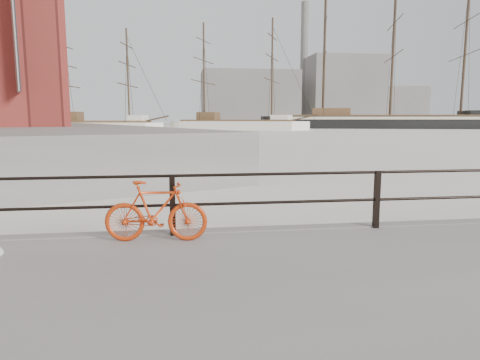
{
  "coord_description": "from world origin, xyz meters",
  "views": [
    {
      "loc": [
        -3.34,
        -7.04,
        2.25
      ],
      "look_at": [
        -2.17,
        1.5,
        1.0
      ],
      "focal_mm": 32.0,
      "sensor_mm": 36.0,
      "label": 1
    }
  ],
  "objects_px": {
    "schooner_left": "(100,132)",
    "bicycle": "(156,211)",
    "barque_black": "(389,128)",
    "schooner_mid": "(237,130)"
  },
  "relations": [
    {
      "from": "barque_black",
      "to": "schooner_left",
      "type": "bearing_deg",
      "value": -148.47
    },
    {
      "from": "bicycle",
      "to": "schooner_left",
      "type": "height_order",
      "value": "schooner_left"
    },
    {
      "from": "schooner_left",
      "to": "bicycle",
      "type": "bearing_deg",
      "value": -67.9
    },
    {
      "from": "bicycle",
      "to": "schooner_mid",
      "type": "height_order",
      "value": "schooner_mid"
    },
    {
      "from": "barque_black",
      "to": "schooner_mid",
      "type": "height_order",
      "value": "barque_black"
    },
    {
      "from": "schooner_mid",
      "to": "schooner_left",
      "type": "height_order",
      "value": "schooner_mid"
    },
    {
      "from": "bicycle",
      "to": "barque_black",
      "type": "height_order",
      "value": "barque_black"
    },
    {
      "from": "schooner_mid",
      "to": "barque_black",
      "type": "bearing_deg",
      "value": 34.62
    },
    {
      "from": "bicycle",
      "to": "schooner_mid",
      "type": "xyz_separation_m",
      "value": [
        11.54,
        78.42,
        -0.83
      ]
    },
    {
      "from": "bicycle",
      "to": "schooner_left",
      "type": "xyz_separation_m",
      "value": [
        -13.3,
        68.79,
        -0.83
      ]
    }
  ]
}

